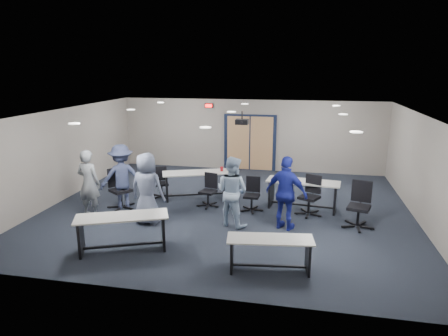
% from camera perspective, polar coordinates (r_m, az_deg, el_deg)
% --- Properties ---
extents(floor, '(10.00, 10.00, 0.00)m').
position_cam_1_polar(floor, '(11.35, 0.55, -5.78)').
color(floor, black).
rests_on(floor, ground).
extents(back_wall, '(10.00, 0.04, 2.70)m').
position_cam_1_polar(back_wall, '(15.32, 3.75, 4.69)').
color(back_wall, gray).
rests_on(back_wall, floor).
extents(front_wall, '(10.00, 0.04, 2.70)m').
position_cam_1_polar(front_wall, '(6.79, -6.65, -7.79)').
color(front_wall, gray).
rests_on(front_wall, floor).
extents(left_wall, '(0.04, 9.00, 2.70)m').
position_cam_1_polar(left_wall, '(12.85, -21.91, 1.83)').
color(left_wall, gray).
rests_on(left_wall, floor).
extents(right_wall, '(0.04, 9.00, 2.70)m').
position_cam_1_polar(right_wall, '(11.19, 26.61, -0.39)').
color(right_wall, gray).
rests_on(right_wall, floor).
extents(ceiling, '(10.00, 9.00, 0.04)m').
position_cam_1_polar(ceiling, '(10.73, 0.59, 7.90)').
color(ceiling, silver).
rests_on(ceiling, back_wall).
extents(double_door, '(2.00, 0.07, 2.20)m').
position_cam_1_polar(double_door, '(15.34, 3.71, 3.56)').
color(double_door, '#101932').
rests_on(double_door, back_wall).
extents(exit_sign, '(0.32, 0.07, 0.18)m').
position_cam_1_polar(exit_sign, '(15.41, -2.19, 8.89)').
color(exit_sign, black).
rests_on(exit_sign, back_wall).
extents(ceiling_projector, '(0.35, 0.32, 0.37)m').
position_cam_1_polar(ceiling_projector, '(11.20, 2.58, 6.63)').
color(ceiling_projector, black).
rests_on(ceiling_projector, ceiling).
extents(ceiling_can_lights, '(6.24, 5.74, 0.02)m').
position_cam_1_polar(ceiling_can_lights, '(10.98, 0.84, 7.88)').
color(ceiling_can_lights, white).
rests_on(ceiling_can_lights, ceiling).
extents(table_front_left, '(2.05, 1.35, 0.79)m').
position_cam_1_polar(table_front_left, '(8.96, -14.31, -8.14)').
color(table_front_left, beige).
rests_on(table_front_left, floor).
extents(table_front_right, '(1.72, 0.77, 0.67)m').
position_cam_1_polar(table_front_right, '(7.96, 6.58, -11.36)').
color(table_front_right, beige).
rests_on(table_front_right, floor).
extents(table_back_left, '(2.11, 1.34, 0.95)m').
position_cam_1_polar(table_back_left, '(12.09, -3.95, -1.76)').
color(table_back_left, beige).
rests_on(table_back_left, floor).
extents(table_back_right, '(2.06, 0.90, 1.11)m').
position_cam_1_polar(table_back_right, '(11.37, 11.14, -3.04)').
color(table_back_right, beige).
rests_on(table_back_right, floor).
extents(chair_back_a, '(0.77, 0.77, 0.91)m').
position_cam_1_polar(chair_back_a, '(12.34, -8.94, -2.06)').
color(chair_back_a, black).
rests_on(chair_back_a, floor).
extents(chair_back_b, '(0.73, 0.73, 0.95)m').
position_cam_1_polar(chair_back_b, '(11.37, -2.32, -3.23)').
color(chair_back_b, black).
rests_on(chair_back_b, floor).
extents(chair_back_c, '(0.62, 0.62, 0.94)m').
position_cam_1_polar(chair_back_c, '(11.04, 3.98, -3.82)').
color(chair_back_c, black).
rests_on(chair_back_c, floor).
extents(chair_back_d, '(0.91, 0.91, 1.08)m').
position_cam_1_polar(chair_back_d, '(10.94, 12.07, -3.90)').
color(chair_back_d, black).
rests_on(chair_back_d, floor).
extents(chair_loose_left, '(0.99, 0.99, 1.13)m').
position_cam_1_polar(chair_loose_left, '(11.57, -14.56, -2.90)').
color(chair_loose_left, black).
rests_on(chair_loose_left, floor).
extents(chair_loose_right, '(0.91, 0.91, 1.16)m').
position_cam_1_polar(chair_loose_right, '(10.38, 18.72, -5.11)').
color(chair_loose_right, black).
rests_on(chair_loose_right, floor).
extents(person_gray, '(0.71, 0.51, 1.81)m').
position_cam_1_polar(person_gray, '(11.14, -18.75, -2.06)').
color(person_gray, gray).
rests_on(person_gray, floor).
extents(person_plaid, '(0.95, 0.68, 1.83)m').
position_cam_1_polar(person_plaid, '(10.23, -10.93, -2.90)').
color(person_plaid, slate).
rests_on(person_plaid, floor).
extents(person_lightblue, '(1.06, 0.96, 1.77)m').
position_cam_1_polar(person_lightblue, '(9.93, 1.16, -3.34)').
color(person_lightblue, '#AAC4E1').
rests_on(person_lightblue, floor).
extents(person_navy, '(1.16, 0.83, 1.83)m').
position_cam_1_polar(person_navy, '(9.79, 8.89, -3.60)').
color(person_navy, navy).
rests_on(person_navy, floor).
extents(person_back, '(1.36, 1.20, 1.82)m').
position_cam_1_polar(person_back, '(11.50, -14.41, -1.21)').
color(person_back, '#363F62').
rests_on(person_back, floor).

